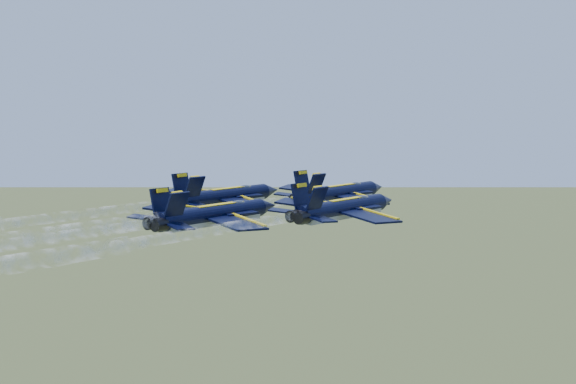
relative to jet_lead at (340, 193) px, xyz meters
The scene contains 4 objects.
jet_lead is the anchor object (origin of this frame).
jet_left 14.29m from the jet_lead, 135.40° to the right, with size 15.01×19.51×4.20m.
jet_right 14.43m from the jet_lead, 61.10° to the right, with size 15.01×19.51×4.20m.
jet_slot 23.69m from the jet_lead, 95.61° to the right, with size 15.01×19.51×4.20m.
Camera 1 is at (50.30, -83.99, 107.00)m, focal length 55.00 mm.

